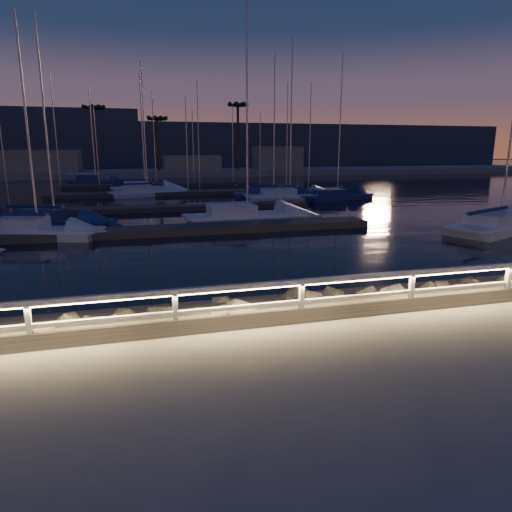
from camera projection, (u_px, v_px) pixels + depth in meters
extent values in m
plane|color=gray|center=(261.00, 325.00, 10.80)|extent=(400.00, 400.00, 0.00)
cube|color=gray|center=(298.00, 379.00, 8.48)|extent=(240.00, 5.00, 0.20)
cube|color=slate|center=(246.00, 315.00, 12.28)|extent=(240.00, 3.45, 1.29)
plane|color=black|center=(146.00, 174.00, 86.12)|extent=(320.00, 320.00, 0.00)
plane|color=black|center=(261.00, 371.00, 11.08)|extent=(400.00, 400.00, 0.00)
cube|color=white|center=(29.00, 326.00, 9.42)|extent=(0.11, 0.11, 1.00)
cube|color=white|center=(176.00, 313.00, 10.18)|extent=(0.11, 0.11, 1.00)
cube|color=white|center=(302.00, 302.00, 10.94)|extent=(0.11, 0.11, 1.00)
cube|color=white|center=(411.00, 292.00, 11.71)|extent=(0.11, 0.11, 1.00)
cube|color=white|center=(507.00, 283.00, 12.47)|extent=(0.11, 0.11, 1.00)
cube|color=white|center=(262.00, 285.00, 10.57)|extent=(44.00, 0.12, 0.12)
cube|color=white|center=(262.00, 305.00, 10.69)|extent=(44.00, 0.09, 0.09)
cube|color=#FFC872|center=(262.00, 288.00, 10.57)|extent=(44.00, 0.04, 0.03)
sphere|color=slate|center=(391.00, 303.00, 12.56)|extent=(0.75, 0.75, 0.75)
sphere|color=slate|center=(454.00, 298.00, 12.85)|extent=(0.79, 0.79, 0.79)
cube|color=#514B43|center=(185.00, 230.00, 25.93)|extent=(22.00, 2.00, 0.40)
cube|color=#514B43|center=(170.00, 208.00, 35.33)|extent=(22.00, 2.00, 0.40)
cube|color=#514B43|center=(160.00, 194.00, 46.60)|extent=(22.00, 2.00, 0.40)
cube|color=#514B43|center=(154.00, 185.00, 57.88)|extent=(22.00, 2.00, 0.40)
cube|color=gray|center=(147.00, 174.00, 80.39)|extent=(160.00, 14.00, 1.20)
cube|color=gray|center=(35.00, 163.00, 75.36)|extent=(14.00, 8.00, 4.00)
cube|color=gray|center=(192.00, 164.00, 83.01)|extent=(10.00, 6.00, 3.00)
cube|color=gray|center=(277.00, 160.00, 85.95)|extent=(8.00, 7.00, 4.60)
cylinder|color=brown|center=(96.00, 139.00, 75.13)|extent=(0.44, 0.44, 10.50)
cylinder|color=brown|center=(158.00, 144.00, 78.79)|extent=(0.44, 0.44, 9.00)
cylinder|color=brown|center=(238.00, 137.00, 81.11)|extent=(0.44, 0.44, 11.50)
cube|color=#333E50|center=(140.00, 149.00, 132.05)|extent=(220.00, 30.00, 14.00)
cube|color=silver|center=(39.00, 236.00, 24.38)|extent=(6.51, 3.84, 0.52)
cube|color=silver|center=(38.00, 229.00, 24.30)|extent=(6.91, 3.70, 0.14)
cube|color=silver|center=(22.00, 223.00, 24.27)|extent=(2.76, 2.20, 0.62)
cylinder|color=silver|center=(27.00, 123.00, 23.05)|extent=(0.11, 0.11, 10.73)
cylinder|color=silver|center=(13.00, 214.00, 24.18)|extent=(3.70, 1.25, 0.08)
cube|color=silver|center=(247.00, 220.00, 29.78)|extent=(7.73, 2.84, 0.55)
cube|color=silver|center=(247.00, 215.00, 29.70)|extent=(8.35, 2.49, 0.15)
cube|color=silver|center=(232.00, 210.00, 29.31)|extent=(3.04, 2.02, 0.65)
cylinder|color=silver|center=(247.00, 106.00, 28.16)|extent=(0.12, 0.12, 13.25)
cylinder|color=silver|center=(223.00, 202.00, 29.05)|extent=(4.77, 0.27, 0.08)
cube|color=silver|center=(500.00, 228.00, 26.74)|extent=(8.42, 5.62, 0.54)
cube|color=silver|center=(500.00, 222.00, 26.66)|extent=(8.87, 5.52, 0.15)
cube|color=silver|center=(492.00, 218.00, 25.91)|extent=(3.66, 3.07, 0.63)
cylinder|color=silver|center=(488.00, 210.00, 25.46)|extent=(4.63, 2.05, 0.08)
cube|color=navy|center=(56.00, 226.00, 27.53)|extent=(6.90, 4.71, 0.51)
cube|color=navy|center=(55.00, 220.00, 27.45)|extent=(7.27, 4.63, 0.14)
cube|color=navy|center=(41.00, 215.00, 27.52)|extent=(3.01, 2.55, 0.61)
cylinder|color=silver|center=(45.00, 120.00, 26.12)|extent=(0.11, 0.11, 11.43)
cylinder|color=silver|center=(33.00, 207.00, 27.48)|extent=(3.78, 1.76, 0.07)
cube|color=navy|center=(274.00, 197.00, 43.63)|extent=(7.50, 4.96, 0.51)
cube|color=navy|center=(274.00, 194.00, 43.56)|extent=(7.91, 4.87, 0.14)
cube|color=navy|center=(263.00, 190.00, 43.61)|extent=(3.25, 2.72, 0.61)
cylinder|color=silver|center=(274.00, 126.00, 42.12)|extent=(0.11, 0.11, 12.39)
cylinder|color=silver|center=(258.00, 185.00, 43.57)|extent=(4.14, 1.80, 0.07)
cube|color=silver|center=(290.00, 199.00, 42.38)|extent=(8.02, 3.22, 0.53)
cube|color=silver|center=(290.00, 195.00, 42.30)|extent=(8.64, 2.88, 0.14)
cube|color=silver|center=(279.00, 192.00, 42.03)|extent=(3.19, 2.19, 0.62)
cylinder|color=silver|center=(291.00, 118.00, 40.72)|extent=(0.11, 0.11, 13.60)
cylinder|color=silver|center=(273.00, 187.00, 41.82)|extent=(4.89, 0.46, 0.08)
cube|color=silver|center=(148.00, 194.00, 46.34)|extent=(7.43, 3.94, 0.51)
cube|color=silver|center=(148.00, 191.00, 46.27)|extent=(7.92, 3.73, 0.14)
cube|color=silver|center=(138.00, 188.00, 45.74)|extent=(3.09, 2.36, 0.60)
cylinder|color=silver|center=(144.00, 128.00, 44.84)|extent=(0.11, 0.11, 12.28)
cylinder|color=silver|center=(133.00, 184.00, 45.40)|extent=(4.32, 1.10, 0.07)
cube|color=navy|center=(337.00, 198.00, 42.91)|extent=(7.46, 4.37, 0.47)
cube|color=navy|center=(337.00, 195.00, 42.84)|extent=(7.91, 4.20, 0.13)
cube|color=navy|center=(329.00, 192.00, 42.26)|extent=(3.15, 2.51, 0.56)
cylinder|color=silver|center=(340.00, 126.00, 41.42)|extent=(0.10, 0.10, 12.28)
cylinder|color=silver|center=(326.00, 188.00, 41.91)|extent=(4.24, 1.39, 0.07)
cube|color=navy|center=(96.00, 184.00, 60.72)|extent=(7.33, 3.77, 0.59)
cube|color=navy|center=(96.00, 181.00, 60.64)|extent=(7.82, 3.56, 0.16)
cube|color=navy|center=(88.00, 178.00, 60.50)|extent=(3.03, 2.29, 0.70)
cylinder|color=silver|center=(92.00, 133.00, 59.22)|extent=(0.13, 0.13, 12.14)
cylinder|color=silver|center=(84.00, 174.00, 60.36)|extent=(4.29, 1.02, 0.09)
cube|color=silver|center=(146.00, 190.00, 50.81)|extent=(6.92, 2.33, 0.54)
cube|color=silver|center=(145.00, 187.00, 50.74)|extent=(7.50, 1.98, 0.15)
cube|color=silver|center=(136.00, 184.00, 50.42)|extent=(2.70, 1.74, 0.64)
cylinder|color=silver|center=(142.00, 131.00, 49.34)|extent=(0.12, 0.12, 12.01)
cylinder|color=silver|center=(132.00, 180.00, 50.18)|extent=(4.32, 0.09, 0.08)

